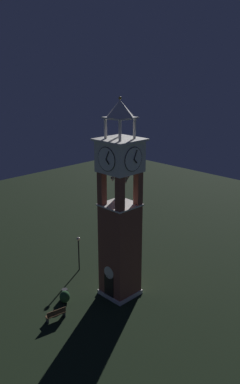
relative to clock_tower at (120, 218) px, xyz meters
name	(u,v)px	position (x,y,z in m)	size (l,w,h in m)	color
ground	(120,293)	(0.00, 0.00, -7.08)	(80.00, 80.00, 0.00)	black
clock_tower	(120,218)	(0.00, 0.00, 0.00)	(3.22, 3.22, 16.85)	brown
park_bench	(56,314)	(-0.86, -6.22, -6.60)	(0.72, 1.65, 0.95)	brown
lamp_post	(79,247)	(-5.75, 0.09, -4.63)	(0.36, 0.36, 3.50)	black
trash_bin	(65,293)	(-2.87, -3.84, -6.68)	(0.52, 0.52, 0.80)	#2D2D33
shrub_near_entry	(65,297)	(-2.29, -4.28, -6.55)	(0.87, 0.87, 1.07)	#234C28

